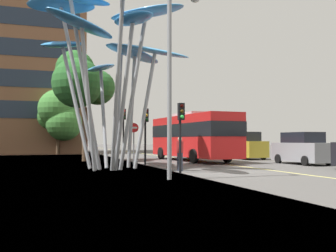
% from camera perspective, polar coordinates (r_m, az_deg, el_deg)
% --- Properties ---
extents(ground, '(120.00, 240.00, 0.10)m').
position_cam_1_polar(ground, '(19.08, 6.95, -6.84)').
color(ground, '#54514F').
extents(red_bus, '(3.24, 10.69, 3.57)m').
position_cam_1_polar(red_bus, '(29.22, 3.60, -1.26)').
color(red_bus, red).
rests_on(red_bus, ground).
extents(leaf_sculpture, '(9.31, 10.60, 9.20)m').
position_cam_1_polar(leaf_sculpture, '(21.72, -8.80, 12.10)').
color(leaf_sculpture, '#9EA0A5').
rests_on(leaf_sculpture, ground).
extents(traffic_light_kerb_near, '(0.28, 0.42, 3.29)m').
position_cam_1_polar(traffic_light_kerb_near, '(18.42, 1.89, 0.57)').
color(traffic_light_kerb_near, black).
rests_on(traffic_light_kerb_near, ground).
extents(traffic_light_kerb_far, '(0.28, 0.42, 3.43)m').
position_cam_1_polar(traffic_light_kerb_far, '(23.45, -3.27, 0.25)').
color(traffic_light_kerb_far, black).
rests_on(traffic_light_kerb_far, ground).
extents(traffic_light_island_mid, '(0.28, 0.42, 3.91)m').
position_cam_1_polar(traffic_light_island_mid, '(29.92, -6.48, 0.40)').
color(traffic_light_island_mid, black).
rests_on(traffic_light_island_mid, ground).
extents(car_parked_mid, '(1.94, 4.46, 2.05)m').
position_cam_1_polar(car_parked_mid, '(26.54, 19.01, -3.20)').
color(car_parked_mid, gray).
rests_on(car_parked_mid, ground).
extents(car_parked_far, '(1.96, 4.46, 2.20)m').
position_cam_1_polar(car_parked_far, '(32.64, 11.13, -2.92)').
color(car_parked_far, gold).
rests_on(car_parked_far, ground).
extents(car_side_street, '(1.93, 4.12, 2.39)m').
position_cam_1_polar(car_side_street, '(38.48, 6.45, -2.70)').
color(car_side_street, navy).
rests_on(car_side_street, ground).
extents(street_lamp, '(1.42, 0.44, 7.59)m').
position_cam_1_polar(street_lamp, '(15.81, 1.25, 9.89)').
color(street_lamp, gray).
rests_on(street_lamp, ground).
extents(tree_pavement_near, '(4.87, 5.17, 8.28)m').
position_cam_1_polar(tree_pavement_near, '(29.63, -12.49, 6.47)').
color(tree_pavement_near, brown).
rests_on(tree_pavement_near, ground).
extents(tree_pavement_far, '(4.72, 5.18, 6.86)m').
position_cam_1_polar(tree_pavement_far, '(42.81, -15.56, 1.42)').
color(tree_pavement_far, brown).
rests_on(tree_pavement_far, ground).
extents(pedestrian, '(0.34, 0.34, 1.71)m').
position_cam_1_polar(pedestrian, '(19.55, 1.75, -4.08)').
color(pedestrian, '#2D3342').
rests_on(pedestrian, ground).
extents(no_entry_sign, '(0.60, 0.12, 2.63)m').
position_cam_1_polar(no_entry_sign, '(25.04, -5.00, -1.59)').
color(no_entry_sign, gray).
rests_on(no_entry_sign, ground).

